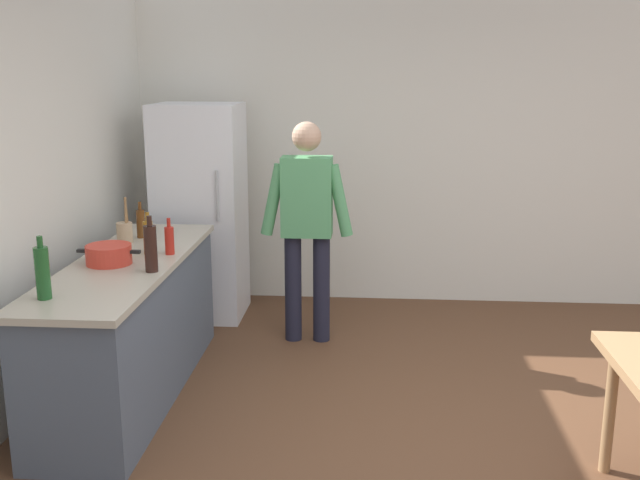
# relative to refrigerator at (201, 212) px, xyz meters

# --- Properties ---
(ground_plane) EXTENTS (14.00, 14.00, 0.00)m
(ground_plane) POSITION_rel_refrigerator_xyz_m (1.90, -2.40, -0.90)
(ground_plane) COLOR brown
(wall_back) EXTENTS (6.40, 0.12, 2.70)m
(wall_back) POSITION_rel_refrigerator_xyz_m (1.90, 0.60, 0.45)
(wall_back) COLOR silver
(wall_back) RESTS_ON ground_plane
(kitchen_counter) EXTENTS (0.64, 2.20, 0.90)m
(kitchen_counter) POSITION_rel_refrigerator_xyz_m (-0.10, -1.60, -0.45)
(kitchen_counter) COLOR #4C5666
(kitchen_counter) RESTS_ON ground_plane
(refrigerator) EXTENTS (0.70, 0.67, 1.80)m
(refrigerator) POSITION_rel_refrigerator_xyz_m (0.00, 0.00, 0.00)
(refrigerator) COLOR white
(refrigerator) RESTS_ON ground_plane
(person) EXTENTS (0.70, 0.22, 1.70)m
(person) POSITION_rel_refrigerator_xyz_m (0.95, -0.55, 0.08)
(person) COLOR #1E1E2D
(person) RESTS_ON ground_plane
(cooking_pot) EXTENTS (0.40, 0.28, 0.12)m
(cooking_pot) POSITION_rel_refrigerator_xyz_m (-0.18, -1.68, 0.06)
(cooking_pot) COLOR red
(cooking_pot) RESTS_ON kitchen_counter
(utensil_jar) EXTENTS (0.11, 0.11, 0.32)m
(utensil_jar) POSITION_rel_refrigerator_xyz_m (-0.27, -1.11, 0.08)
(utensil_jar) COLOR tan
(utensil_jar) RESTS_ON kitchen_counter
(bottle_beer_brown) EXTENTS (0.06, 0.06, 0.26)m
(bottle_beer_brown) POSITION_rel_refrigerator_xyz_m (-0.20, -0.97, 0.11)
(bottle_beer_brown) COLOR #5B3314
(bottle_beer_brown) RESTS_ON kitchen_counter
(bottle_sauce_red) EXTENTS (0.06, 0.06, 0.24)m
(bottle_sauce_red) POSITION_rel_refrigerator_xyz_m (0.13, -1.41, 0.10)
(bottle_sauce_red) COLOR #B22319
(bottle_sauce_red) RESTS_ON kitchen_counter
(bottle_wine_dark) EXTENTS (0.08, 0.08, 0.34)m
(bottle_wine_dark) POSITION_rel_refrigerator_xyz_m (0.14, -1.83, 0.15)
(bottle_wine_dark) COLOR black
(bottle_wine_dark) RESTS_ON kitchen_counter
(bottle_wine_green) EXTENTS (0.08, 0.08, 0.34)m
(bottle_wine_green) POSITION_rel_refrigerator_xyz_m (-0.27, -2.39, 0.15)
(bottle_wine_green) COLOR #1E5123
(bottle_wine_green) RESTS_ON kitchen_counter
(bottle_oil_amber) EXTENTS (0.06, 0.06, 0.28)m
(bottle_oil_amber) POSITION_rel_refrigerator_xyz_m (-0.00, -1.43, 0.12)
(bottle_oil_amber) COLOR #996619
(bottle_oil_amber) RESTS_ON kitchen_counter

